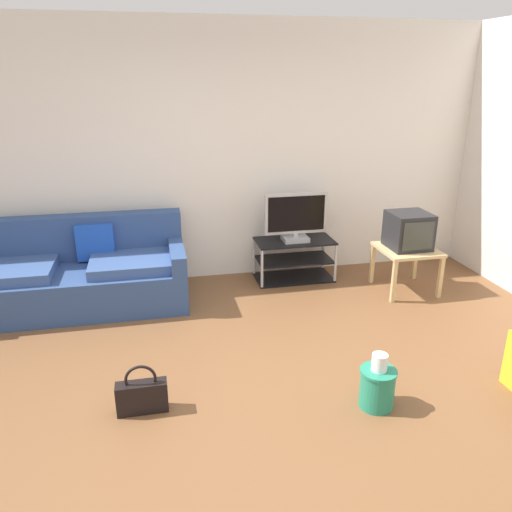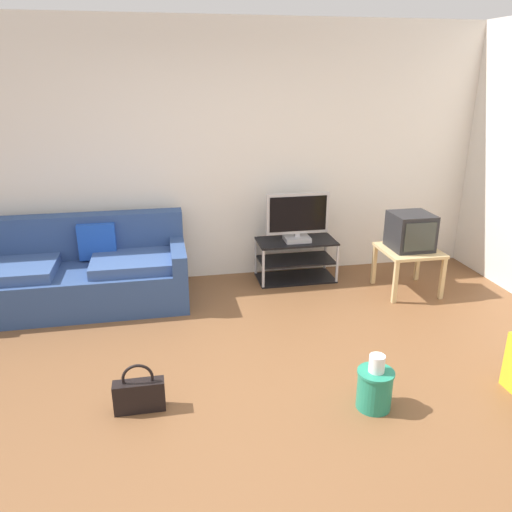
% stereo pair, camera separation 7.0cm
% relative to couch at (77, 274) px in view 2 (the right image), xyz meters
% --- Properties ---
extents(ground_plane, '(9.00, 9.80, 0.02)m').
position_rel_couch_xyz_m(ground_plane, '(1.39, -1.92, -0.32)').
color(ground_plane, brown).
extents(wall_back, '(9.00, 0.10, 2.70)m').
position_rel_couch_xyz_m(wall_back, '(1.39, 0.53, 1.04)').
color(wall_back, silver).
rests_on(wall_back, ground_plane).
extents(couch, '(2.11, 0.86, 0.84)m').
position_rel_couch_xyz_m(couch, '(0.00, 0.00, 0.00)').
color(couch, navy).
rests_on(couch, ground_plane).
extents(tv_stand, '(0.85, 0.44, 0.45)m').
position_rel_couch_xyz_m(tv_stand, '(2.27, 0.20, -0.09)').
color(tv_stand, black).
rests_on(tv_stand, ground_plane).
extents(flat_tv, '(0.68, 0.22, 0.53)m').
position_rel_couch_xyz_m(flat_tv, '(2.27, 0.18, 0.40)').
color(flat_tv, '#B2B2B7').
rests_on(flat_tv, tv_stand).
extents(side_table, '(0.57, 0.57, 0.47)m').
position_rel_couch_xyz_m(side_table, '(3.33, -0.34, 0.09)').
color(side_table, tan).
rests_on(side_table, ground_plane).
extents(crt_tv, '(0.40, 0.40, 0.37)m').
position_rel_couch_xyz_m(crt_tv, '(3.33, -0.32, 0.34)').
color(crt_tv, '#232326').
rests_on(crt_tv, side_table).
extents(handbag, '(0.34, 0.11, 0.36)m').
position_rel_couch_xyz_m(handbag, '(0.62, -1.86, -0.19)').
color(handbag, black).
rests_on(handbag, ground_plane).
extents(cleaning_bucket, '(0.25, 0.25, 0.40)m').
position_rel_couch_xyz_m(cleaning_bucket, '(2.19, -2.13, -0.14)').
color(cleaning_bucket, '#238466').
rests_on(cleaning_bucket, ground_plane).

